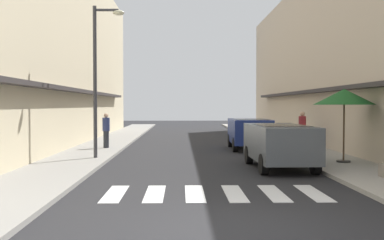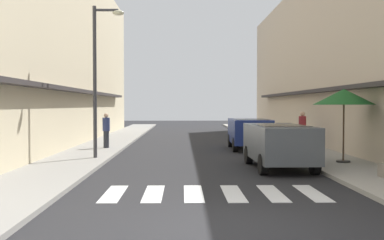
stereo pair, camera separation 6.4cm
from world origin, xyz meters
name	(u,v)px [view 1 (the left image)]	position (x,y,z in m)	size (l,w,h in m)	color
ground_plane	(197,148)	(0.00, 15.13, 0.00)	(83.23, 83.23, 0.00)	#232326
sidewalk_left	(101,147)	(-4.73, 15.13, 0.06)	(2.43, 52.96, 0.12)	gray
sidewalk_right	(292,147)	(4.73, 15.13, 0.06)	(2.43, 52.96, 0.12)	#9E998E
building_row_left	(30,47)	(-8.44, 16.02, 5.06)	(5.50, 36.05, 10.13)	beige
building_row_right	(361,58)	(8.44, 16.02, 4.56)	(5.50, 36.05, 9.13)	#C6B299
crosswalk	(215,193)	(0.00, 3.13, 0.01)	(5.20, 2.20, 0.01)	silver
parked_car_near	(280,141)	(2.47, 7.43, 0.92)	(1.88, 4.15, 1.47)	#4C5156
parked_car_mid	(249,130)	(2.47, 14.35, 0.92)	(1.87, 3.94, 1.47)	navy
street_lamp	(100,66)	(-3.88, 9.91, 3.60)	(1.19, 0.28, 5.74)	#38383D
cafe_umbrella	(344,97)	(4.89, 8.24, 2.39)	(2.12, 2.12, 2.56)	#262626
pedestrian_walking_near	(302,129)	(4.83, 13.64, 1.02)	(0.34, 0.34, 1.71)	#282B33
pedestrian_walking_far	(106,130)	(-4.31, 14.06, 0.97)	(0.34, 0.34, 1.63)	#282B33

